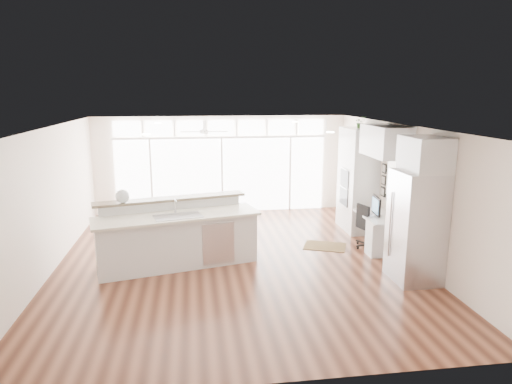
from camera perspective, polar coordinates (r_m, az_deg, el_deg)
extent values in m
cube|color=#432014|center=(9.33, -2.57, -8.69)|extent=(7.00, 8.00, 0.02)
cube|color=white|center=(8.73, -2.74, 8.14)|extent=(7.00, 8.00, 0.02)
cube|color=white|center=(12.85, -4.31, 3.44)|extent=(7.00, 0.04, 2.70)
cube|color=white|center=(5.14, 1.57, -10.48)|extent=(7.00, 0.04, 2.70)
cube|color=white|center=(9.30, -24.65, -1.15)|extent=(0.04, 8.00, 2.70)
cube|color=white|center=(9.88, 18.00, 0.13)|extent=(0.04, 8.00, 2.70)
cube|color=white|center=(12.84, -4.27, 2.08)|extent=(5.80, 0.06, 2.08)
cube|color=white|center=(12.67, -4.37, 8.01)|extent=(5.90, 0.06, 0.40)
cube|color=white|center=(10.09, 17.14, 1.59)|extent=(0.04, 0.85, 0.85)
cube|color=white|center=(11.51, -6.52, 8.01)|extent=(1.16, 1.16, 0.32)
cube|color=white|center=(8.93, -2.86, 8.11)|extent=(3.40, 3.00, 0.02)
cube|color=silver|center=(11.39, 12.57, 1.50)|extent=(0.64, 1.20, 2.50)
cube|color=silver|center=(10.23, 15.04, -4.89)|extent=(0.72, 1.30, 0.76)
cube|color=silver|center=(9.86, 15.90, 6.13)|extent=(0.64, 1.30, 0.64)
cube|color=#BABABF|center=(8.62, 19.38, -4.12)|extent=(0.76, 0.90, 2.00)
cube|color=silver|center=(8.39, 20.38, 4.46)|extent=(0.64, 0.90, 0.60)
cube|color=black|center=(10.67, 15.70, 1.43)|extent=(0.06, 0.22, 0.80)
cube|color=silver|center=(9.05, -9.80, -5.27)|extent=(3.36, 1.91, 1.26)
cube|color=#372511|center=(10.28, 8.60, -6.71)|extent=(1.08, 0.95, 0.01)
cube|color=black|center=(10.27, 14.07, -4.16)|extent=(0.62, 0.59, 0.97)
sphere|color=silver|center=(9.10, -16.36, -0.51)|extent=(0.29, 0.29, 0.26)
cube|color=black|center=(10.04, 14.81, -1.67)|extent=(0.14, 0.53, 0.43)
cube|color=silver|center=(10.03, 13.85, -2.86)|extent=(0.17, 0.34, 0.02)
imported|color=#325C27|center=(11.22, 12.90, 8.34)|extent=(0.29, 0.31, 0.22)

